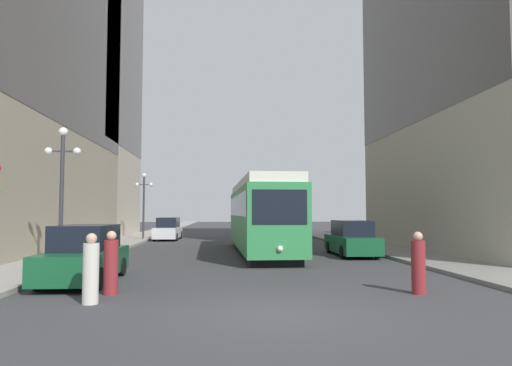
# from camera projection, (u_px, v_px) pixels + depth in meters

# --- Properties ---
(ground_plane) EXTENTS (200.00, 200.00, 0.00)m
(ground_plane) POSITION_uv_depth(u_px,v_px,m) (274.00, 314.00, 10.07)
(ground_plane) COLOR #38383A
(sidewalk_left) EXTENTS (3.02, 120.00, 0.15)m
(sidewalk_left) POSITION_uv_depth(u_px,v_px,m) (155.00, 233.00, 49.27)
(sidewalk_left) COLOR gray
(sidewalk_left) RESTS_ON ground
(sidewalk_right) EXTENTS (3.02, 120.00, 0.15)m
(sidewalk_right) POSITION_uv_depth(u_px,v_px,m) (309.00, 232.00, 50.49)
(sidewalk_right) COLOR gray
(sidewalk_right) RESTS_ON ground
(streetcar) EXTENTS (2.99, 14.29, 3.89)m
(streetcar) POSITION_uv_depth(u_px,v_px,m) (260.00, 215.00, 25.21)
(streetcar) COLOR black
(streetcar) RESTS_ON ground
(transit_bus) EXTENTS (2.74, 11.62, 3.45)m
(transit_bus) POSITION_uv_depth(u_px,v_px,m) (279.00, 216.00, 41.57)
(transit_bus) COLOR black
(transit_bus) RESTS_ON ground
(parked_car_left_near) EXTENTS (1.97, 4.98, 1.82)m
(parked_car_left_near) POSITION_uv_depth(u_px,v_px,m) (168.00, 229.00, 37.47)
(parked_car_left_near) COLOR black
(parked_car_left_near) RESTS_ON ground
(parked_car_left_mid) EXTENTS (1.93, 4.78, 1.82)m
(parked_car_left_mid) POSITION_uv_depth(u_px,v_px,m) (85.00, 256.00, 14.75)
(parked_car_left_mid) COLOR black
(parked_car_left_mid) RESTS_ON ground
(parked_car_right_far) EXTENTS (1.95, 5.02, 1.82)m
(parked_car_right_far) POSITION_uv_depth(u_px,v_px,m) (352.00, 239.00, 23.74)
(parked_car_right_far) COLOR black
(parked_car_right_far) RESTS_ON ground
(pedestrian_crossing_near) EXTENTS (0.38, 0.38, 1.70)m
(pedestrian_crossing_near) POSITION_uv_depth(u_px,v_px,m) (418.00, 265.00, 12.61)
(pedestrian_crossing_near) COLOR maroon
(pedestrian_crossing_near) RESTS_ON ground
(pedestrian_crossing_far) EXTENTS (0.38, 0.38, 1.72)m
(pedestrian_crossing_far) POSITION_uv_depth(u_px,v_px,m) (91.00, 271.00, 11.24)
(pedestrian_crossing_far) COLOR beige
(pedestrian_crossing_far) RESTS_ON ground
(pedestrian_on_sidewalk) EXTENTS (0.39, 0.39, 1.72)m
(pedestrian_on_sidewalk) POSITION_uv_depth(u_px,v_px,m) (111.00, 265.00, 12.55)
(pedestrian_on_sidewalk) COLOR maroon
(pedestrian_on_sidewalk) RESTS_ON ground
(lamp_post_left_near) EXTENTS (1.41, 0.36, 5.44)m
(lamp_post_left_near) POSITION_uv_depth(u_px,v_px,m) (62.00, 174.00, 18.08)
(lamp_post_left_near) COLOR #333338
(lamp_post_left_near) RESTS_ON sidewalk_left
(lamp_post_left_far) EXTENTS (1.41, 0.36, 5.25)m
(lamp_post_left_far) POSITION_uv_depth(u_px,v_px,m) (144.00, 195.00, 36.94)
(lamp_post_left_far) COLOR #333338
(lamp_post_left_far) RESTS_ON sidewalk_left
(building_left_corner) EXTENTS (15.26, 15.85, 32.22)m
(building_left_corner) POSITION_uv_depth(u_px,v_px,m) (46.00, 54.00, 41.67)
(building_left_corner) COLOR #B2A893
(building_left_corner) RESTS_ON ground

